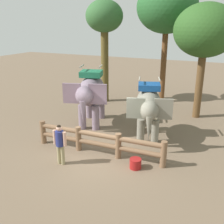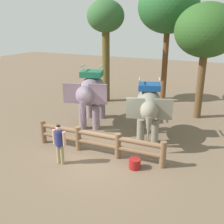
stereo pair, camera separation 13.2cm
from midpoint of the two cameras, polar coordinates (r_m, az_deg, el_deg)
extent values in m
plane|color=brown|center=(10.86, -3.84, -9.43)|extent=(60.00, 60.00, 0.00)
cylinder|color=brown|center=(12.10, -15.14, -4.25)|extent=(0.24, 0.24, 1.05)
cylinder|color=brown|center=(11.14, -7.69, -5.78)|extent=(0.24, 0.24, 1.05)
cylinder|color=brown|center=(10.42, 1.02, -7.44)|extent=(0.24, 0.24, 1.05)
cylinder|color=brown|center=(9.97, 10.84, -9.09)|extent=(0.24, 0.24, 1.05)
cylinder|color=brown|center=(10.78, -3.48, -6.96)|extent=(5.42, 0.42, 0.20)
cylinder|color=brown|center=(10.61, -3.53, -5.02)|extent=(5.42, 0.42, 0.20)
cylinder|color=slate|center=(13.14, -3.89, -1.23)|extent=(0.38, 0.38, 1.26)
cylinder|color=slate|center=(13.28, -6.82, -1.09)|extent=(0.38, 0.38, 1.26)
cylinder|color=slate|center=(14.72, -2.62, 1.04)|extent=(0.38, 0.38, 1.26)
cylinder|color=slate|center=(14.85, -5.26, 1.14)|extent=(0.38, 0.38, 1.26)
ellipsoid|color=slate|center=(13.65, -4.75, 4.72)|extent=(2.06, 3.08, 1.47)
ellipsoid|color=slate|center=(12.02, -6.41, 3.61)|extent=(1.05, 1.14, 0.90)
cube|color=slate|center=(12.00, -3.44, 3.91)|extent=(0.84, 0.37, 0.95)
cube|color=slate|center=(12.28, -9.08, 4.06)|extent=(0.84, 0.37, 0.95)
cone|color=slate|center=(11.93, -6.65, -0.15)|extent=(0.34, 0.34, 1.16)
cube|color=#1D6947|center=(13.46, -4.85, 8.36)|extent=(1.31, 1.23, 0.29)
cylinder|color=#A59E8C|center=(13.31, -2.83, 9.93)|extent=(0.33, 0.83, 0.07)
cylinder|color=#A59E8C|center=(13.51, -6.93, 9.96)|extent=(0.33, 0.83, 0.07)
cylinder|color=gray|center=(11.73, 9.04, -4.30)|extent=(0.34, 0.34, 1.14)
cylinder|color=gray|center=(11.71, 5.96, -4.20)|extent=(0.34, 0.34, 1.14)
cylinder|color=gray|center=(13.16, 8.77, -1.66)|extent=(0.34, 0.34, 1.14)
cylinder|color=gray|center=(13.14, 6.03, -1.57)|extent=(0.34, 0.34, 1.14)
ellipsoid|color=gray|center=(12.07, 7.66, 1.86)|extent=(1.91, 2.80, 1.33)
ellipsoid|color=gray|center=(10.57, 7.85, 0.31)|extent=(0.96, 1.04, 0.81)
cube|color=gray|center=(10.69, 10.82, 0.63)|extent=(0.76, 0.35, 0.86)
cube|color=gray|center=(10.66, 4.87, 0.85)|extent=(0.76, 0.35, 0.86)
cone|color=gray|center=(10.52, 7.73, -3.57)|extent=(0.30, 0.30, 1.05)
cone|color=beige|center=(10.46, 8.64, -1.31)|extent=(0.36, 0.20, 0.15)
cone|color=beige|center=(10.44, 6.99, -1.25)|extent=(0.36, 0.20, 0.15)
cube|color=navy|center=(11.86, 7.83, 5.55)|extent=(1.19, 1.12, 0.27)
cylinder|color=#A59E8C|center=(11.81, 10.04, 7.09)|extent=(0.31, 0.75, 0.07)
cylinder|color=#A59E8C|center=(11.78, 5.77, 7.25)|extent=(0.31, 0.75, 0.07)
cylinder|color=#998D63|center=(10.22, -11.10, -9.26)|extent=(0.15, 0.15, 0.77)
cylinder|color=#998D63|center=(10.31, -11.89, -9.04)|extent=(0.15, 0.15, 0.77)
cylinder|color=navy|center=(9.96, -11.75, -5.68)|extent=(0.32, 0.32, 0.59)
cylinder|color=#D59F87|center=(9.84, -10.69, -5.85)|extent=(0.13, 0.13, 0.56)
cylinder|color=#D59F87|center=(10.08, -12.79, -5.36)|extent=(0.13, 0.13, 0.56)
sphere|color=#D59F87|center=(9.80, -11.91, -3.53)|extent=(0.21, 0.21, 0.21)
sphere|color=black|center=(9.78, -11.93, -3.22)|extent=(0.17, 0.17, 0.17)
cylinder|color=brown|center=(17.72, 10.98, 10.08)|extent=(0.37, 0.37, 5.04)
ellipsoid|color=#265B2A|center=(17.55, 11.76, 21.60)|extent=(3.75, 3.75, 3.19)
cylinder|color=brown|center=(15.28, 18.34, 5.85)|extent=(0.40, 0.40, 3.88)
ellipsoid|color=#2A531F|center=(14.94, 19.51, 16.50)|extent=(3.29, 3.29, 2.79)
cylinder|color=brown|center=(17.63, -1.81, 10.14)|extent=(0.50, 0.50, 4.90)
ellipsoid|color=#2F5C2E|center=(17.42, -1.92, 20.27)|extent=(2.37, 2.37, 2.01)
cylinder|color=maroon|center=(9.91, 4.77, -11.17)|extent=(0.44, 0.44, 0.38)
camera|label=1|loc=(0.07, -90.33, -0.11)|focal=41.76mm
camera|label=2|loc=(0.07, 89.67, 0.11)|focal=41.76mm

